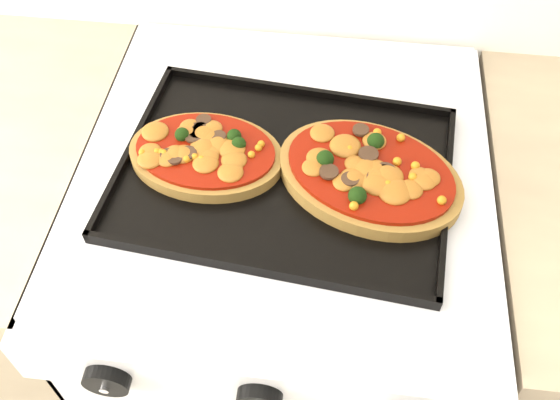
# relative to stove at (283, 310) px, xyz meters

# --- Properties ---
(stove) EXTENTS (0.60, 0.60, 0.91)m
(stove) POSITION_rel_stove_xyz_m (0.00, 0.00, 0.00)
(stove) COLOR white
(stove) RESTS_ON floor
(control_panel) EXTENTS (0.60, 0.02, 0.09)m
(control_panel) POSITION_rel_stove_xyz_m (0.00, -0.31, 0.40)
(control_panel) COLOR white
(control_panel) RESTS_ON stove
(knob_left) EXTENTS (0.06, 0.02, 0.06)m
(knob_left) POSITION_rel_stove_xyz_m (-0.18, -0.33, 0.40)
(knob_left) COLOR black
(knob_left) RESTS_ON control_panel
(knob_center) EXTENTS (0.06, 0.02, 0.06)m
(knob_center) POSITION_rel_stove_xyz_m (0.01, -0.33, 0.40)
(knob_center) COLOR black
(knob_center) RESTS_ON control_panel
(baking_tray) EXTENTS (0.49, 0.38, 0.02)m
(baking_tray) POSITION_rel_stove_xyz_m (0.00, -0.03, 0.47)
(baking_tray) COLOR black
(baking_tray) RESTS_ON stove
(pizza_left) EXTENTS (0.23, 0.17, 0.03)m
(pizza_left) POSITION_rel_stove_xyz_m (-0.11, -0.02, 0.48)
(pizza_left) COLOR olive
(pizza_left) RESTS_ON baking_tray
(pizza_right) EXTENTS (0.31, 0.26, 0.04)m
(pizza_right) POSITION_rel_stove_xyz_m (0.12, -0.04, 0.48)
(pizza_right) COLOR olive
(pizza_right) RESTS_ON baking_tray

